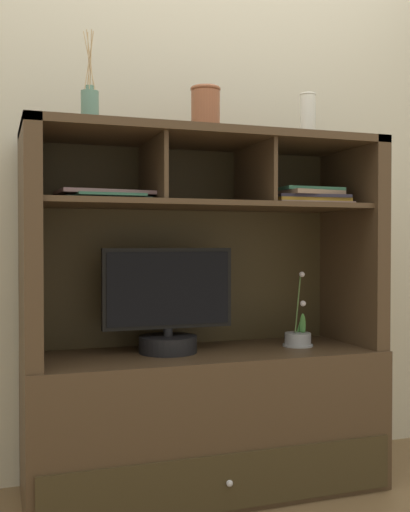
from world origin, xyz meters
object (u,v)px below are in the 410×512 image
(ceramic_vase, at_px, (206,110))
(accent_vase, at_px, (308,117))
(media_console, at_px, (204,377))
(magazine_stack_centre, at_px, (304,197))
(magazine_stack_left, at_px, (105,196))
(diffuser_bottle, at_px, (90,107))
(tv_monitor, at_px, (168,310))
(potted_orchid, at_px, (298,338))

(ceramic_vase, relative_size, accent_vase, 0.94)
(media_console, height_order, accent_vase, accent_vase)
(magazine_stack_centre, relative_size, ceramic_vase, 1.84)
(magazine_stack_left, distance_m, accent_vase, 0.91)
(magazine_stack_left, xyz_separation_m, diffuser_bottle, (-0.06, -0.03, 0.32))
(magazine_stack_centre, bearing_deg, accent_vase, 34.30)
(tv_monitor, distance_m, diffuser_bottle, 0.81)
(potted_orchid, xyz_separation_m, magazine_stack_centre, (0.02, -0.00, 0.58))
(media_console, relative_size, magazine_stack_centre, 4.13)
(magazine_stack_left, xyz_separation_m, magazine_stack_centre, (0.82, -0.02, 0.01))
(accent_vase, bearing_deg, magazine_stack_left, 179.68)
(diffuser_bottle, bearing_deg, media_console, 3.96)
(ceramic_vase, bearing_deg, potted_orchid, -0.86)
(potted_orchid, bearing_deg, magazine_stack_centre, -9.69)
(media_console, distance_m, ceramic_vase, 1.04)
(potted_orchid, bearing_deg, accent_vase, 13.43)
(magazine_stack_centre, bearing_deg, potted_orchid, 170.31)
(potted_orchid, distance_m, diffuser_bottle, 1.22)
(tv_monitor, bearing_deg, media_console, -3.77)
(accent_vase, bearing_deg, potted_orchid, -166.57)
(magazine_stack_centre, height_order, diffuser_bottle, diffuser_bottle)
(magazine_stack_left, height_order, accent_vase, accent_vase)
(media_console, distance_m, magazine_stack_centre, 0.83)
(media_console, xyz_separation_m, potted_orchid, (0.40, -0.02, 0.14))
(potted_orchid, distance_m, accent_vase, 0.91)
(potted_orchid, relative_size, diffuser_bottle, 0.90)
(tv_monitor, distance_m, magazine_stack_centre, 0.72)
(ceramic_vase, bearing_deg, magazine_stack_centre, -1.37)
(magazine_stack_left, distance_m, magazine_stack_centre, 0.82)
(potted_orchid, distance_m, magazine_stack_centre, 0.58)
(tv_monitor, distance_m, magazine_stack_left, 0.50)
(accent_vase, bearing_deg, magazine_stack_centre, -145.70)
(ceramic_vase, distance_m, accent_vase, 0.45)
(media_console, distance_m, accent_vase, 1.14)
(magazine_stack_left, height_order, diffuser_bottle, diffuser_bottle)
(tv_monitor, xyz_separation_m, ceramic_vase, (0.15, -0.02, 0.77))
(tv_monitor, xyz_separation_m, magazine_stack_centre, (0.57, -0.03, 0.44))
(tv_monitor, xyz_separation_m, potted_orchid, (0.55, -0.03, -0.13))
(media_console, height_order, diffuser_bottle, diffuser_bottle)
(potted_orchid, xyz_separation_m, ceramic_vase, (-0.40, 0.01, 0.90))
(tv_monitor, relative_size, potted_orchid, 1.66)
(potted_orchid, xyz_separation_m, magazine_stack_left, (-0.79, 0.02, 0.56))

